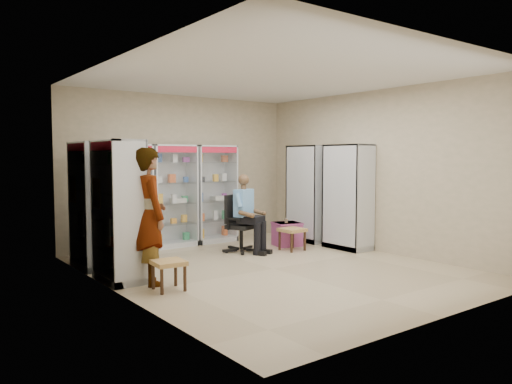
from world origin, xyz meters
TOP-DOWN VIEW (x-y plane):
  - floor at (0.00, 0.00)m, footprint 6.00×6.00m
  - room_shell at (0.00, 0.00)m, footprint 5.02×6.02m
  - cabinet_back_left at (-1.30, 2.73)m, footprint 0.90×0.50m
  - cabinet_back_mid at (-0.35, 2.73)m, footprint 0.90×0.50m
  - cabinet_back_right at (0.60, 2.73)m, footprint 0.90×0.50m
  - cabinet_right_far at (2.23, 1.60)m, footprint 0.90×0.50m
  - cabinet_right_near at (2.23, 0.50)m, footprint 0.90×0.50m
  - cabinet_left_far at (-2.23, 1.80)m, footprint 0.90×0.50m
  - cabinet_left_near at (-2.23, 0.70)m, footprint 0.90×0.50m
  - wooden_chair at (-1.55, 2.00)m, footprint 0.42×0.42m
  - seated_customer at (-1.55, 1.95)m, footprint 0.44×0.60m
  - office_chair at (0.41, 1.46)m, footprint 0.76×0.76m
  - seated_shopkeeper at (0.41, 1.41)m, footprint 0.65×0.74m
  - pink_trunk at (1.51, 1.45)m, footprint 0.58×0.57m
  - tea_glass at (1.46, 1.41)m, footprint 0.07×0.07m
  - woven_stool_a at (1.27, 1.01)m, footprint 0.43×0.43m
  - woven_stool_b at (-1.90, -0.16)m, footprint 0.43×0.43m
  - standing_man at (-1.95, 0.30)m, footprint 0.52×0.74m

SIDE VIEW (x-z plane):
  - floor at x=0.00m, z-range 0.00..0.00m
  - woven_stool_b at x=-1.90m, z-range 0.00..0.40m
  - woven_stool_a at x=1.27m, z-range 0.00..0.42m
  - pink_trunk at x=1.51m, z-range 0.00..0.46m
  - wooden_chair at x=-1.55m, z-range 0.00..0.94m
  - tea_glass at x=1.46m, z-range 0.46..0.56m
  - office_chair at x=0.41m, z-range 0.00..1.06m
  - seated_customer at x=-1.55m, z-range 0.00..1.34m
  - seated_shopkeeper at x=0.41m, z-range 0.00..1.35m
  - standing_man at x=-1.95m, z-range 0.00..1.90m
  - cabinet_back_left at x=-1.30m, z-range 0.00..2.00m
  - cabinet_back_mid at x=-0.35m, z-range 0.00..2.00m
  - cabinet_back_right at x=0.60m, z-range 0.00..2.00m
  - cabinet_right_far at x=2.23m, z-range 0.00..2.00m
  - cabinet_right_near at x=2.23m, z-range 0.00..2.00m
  - cabinet_left_far at x=-2.23m, z-range 0.00..2.00m
  - cabinet_left_near at x=-2.23m, z-range 0.00..2.00m
  - room_shell at x=0.00m, z-range 0.46..3.47m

